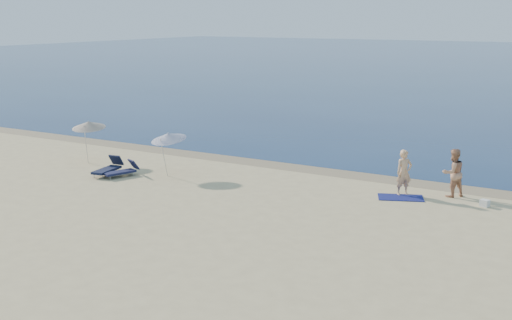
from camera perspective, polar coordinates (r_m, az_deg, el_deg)
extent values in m
cube|color=#847254|center=(29.62, 9.27, -1.38)|extent=(240.00, 1.60, 0.00)
imported|color=tan|center=(26.56, 13.02, -1.10)|extent=(0.80, 0.80, 1.87)
imported|color=tan|center=(26.86, 17.12, -1.10)|extent=(1.19, 1.20, 1.96)
cube|color=#101451|center=(26.35, 12.74, -3.27)|extent=(2.01, 1.57, 0.03)
cube|color=silver|center=(26.04, 19.67, -3.63)|extent=(0.38, 0.36, 0.27)
cylinder|color=silver|center=(29.14, -8.17, 0.22)|extent=(0.12, 0.39, 1.85)
cone|color=white|center=(29.23, -7.81, 2.08)|extent=(1.93, 1.95, 0.59)
sphere|color=silver|center=(29.20, -7.82, 2.39)|extent=(0.05, 0.05, 0.05)
cylinder|color=silver|center=(32.54, -14.86, 1.31)|extent=(0.13, 0.28, 1.95)
cone|color=beige|center=(32.54, -14.66, 3.05)|extent=(2.10, 2.12, 0.51)
sphere|color=silver|center=(32.52, -14.67, 3.35)|extent=(0.06, 0.06, 0.06)
cube|color=black|center=(30.09, -13.14, -0.87)|extent=(0.81, 1.67, 0.11)
cube|color=black|center=(30.66, -12.32, 0.00)|extent=(0.64, 0.47, 0.52)
cylinder|color=#A5A5AD|center=(29.98, -12.76, -1.13)|extent=(0.03, 0.03, 0.24)
cube|color=#15193A|center=(29.61, -12.03, -1.08)|extent=(1.01, 1.54, 0.10)
cube|color=#15193A|center=(29.87, -10.82, -0.37)|extent=(0.62, 0.52, 0.47)
cylinder|color=#A5A5AD|center=(29.45, -11.83, -1.36)|extent=(0.03, 0.03, 0.21)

